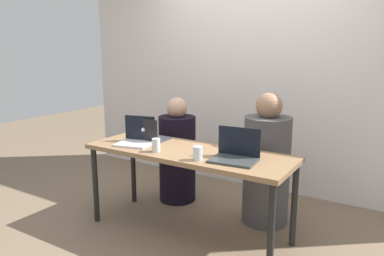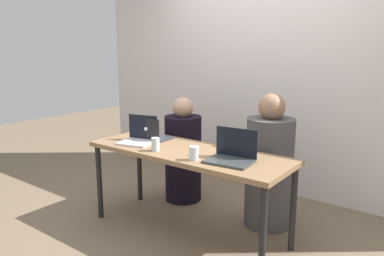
{
  "view_description": "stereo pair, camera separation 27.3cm",
  "coord_description": "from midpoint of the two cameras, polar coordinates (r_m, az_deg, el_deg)",
  "views": [
    {
      "loc": [
        1.64,
        -2.57,
        1.6
      ],
      "look_at": [
        0.0,
        0.06,
        0.93
      ],
      "focal_mm": 35.0,
      "sensor_mm": 36.0,
      "label": 1
    },
    {
      "loc": [
        1.86,
        -2.42,
        1.6
      ],
      "look_at": [
        0.0,
        0.06,
        0.93
      ],
      "focal_mm": 35.0,
      "sensor_mm": 36.0,
      "label": 2
    }
  ],
  "objects": [
    {
      "name": "water_glass_left",
      "position": [
        3.13,
        -7.99,
        -2.76
      ],
      "size": [
        0.07,
        0.07,
        0.11
      ],
      "color": "silver",
      "rests_on": "desk"
    },
    {
      "name": "person_on_left",
      "position": [
        3.95,
        -4.23,
        -4.18
      ],
      "size": [
        0.4,
        0.4,
        1.1
      ],
      "rotation": [
        0.0,
        0.0,
        3.19
      ],
      "color": "black",
      "rests_on": "ground"
    },
    {
      "name": "desk",
      "position": [
        3.18,
        -3.07,
        -4.64
      ],
      "size": [
        1.8,
        0.63,
        0.75
      ],
      "color": "olive",
      "rests_on": "ground"
    },
    {
      "name": "water_glass_right",
      "position": [
        2.88,
        -1.85,
        -4.03
      ],
      "size": [
        0.08,
        0.08,
        0.11
      ],
      "color": "silver",
      "rests_on": "desk"
    },
    {
      "name": "ground_plane",
      "position": [
        3.44,
        -2.93,
        -15.56
      ],
      "size": [
        12.0,
        12.0,
        0.0
      ],
      "primitive_type": "plane",
      "color": "#74604B"
    },
    {
      "name": "back_wall",
      "position": [
        4.3,
        7.79,
        7.51
      ],
      "size": [
        4.67,
        0.1,
        2.52
      ],
      "primitive_type": "cube",
      "color": "silver",
      "rests_on": "ground"
    },
    {
      "name": "laptop_back_left",
      "position": [
        3.52,
        -8.74,
        -1.14
      ],
      "size": [
        0.3,
        0.25,
        0.22
      ],
      "rotation": [
        0.0,
        0.0,
        3.14
      ],
      "color": "#34353F",
      "rests_on": "desk"
    },
    {
      "name": "person_on_right",
      "position": [
        3.47,
        9.09,
        -5.78
      ],
      "size": [
        0.43,
        0.43,
        1.21
      ],
      "rotation": [
        0.0,
        0.0,
        3.13
      ],
      "color": "#484648",
      "rests_on": "ground"
    },
    {
      "name": "laptop_front_right",
      "position": [
        2.88,
        3.93,
        -3.94
      ],
      "size": [
        0.37,
        0.3,
        0.24
      ],
      "rotation": [
        0.0,
        0.0,
        0.1
      ],
      "color": "#363B3C",
      "rests_on": "desk"
    },
    {
      "name": "laptop_front_left",
      "position": [
        3.42,
        -10.77,
        -1.53
      ],
      "size": [
        0.35,
        0.31,
        0.24
      ],
      "rotation": [
        0.0,
        0.0,
        0.23
      ],
      "color": "silver",
      "rests_on": "desk"
    }
  ]
}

